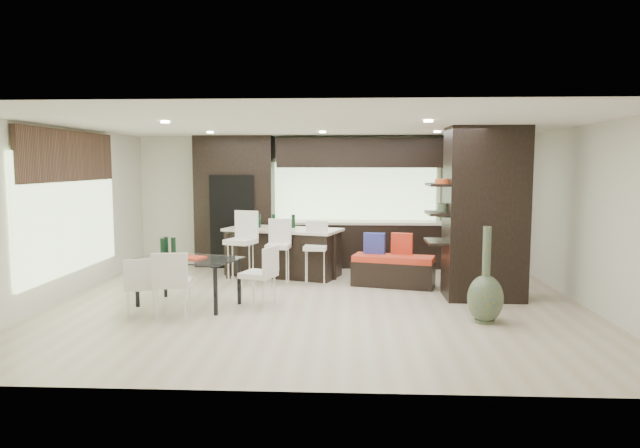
# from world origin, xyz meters

# --- Properties ---
(ground) EXTENTS (8.00, 8.00, 0.00)m
(ground) POSITION_xyz_m (0.00, 0.00, 0.00)
(ground) COLOR beige
(ground) RESTS_ON ground
(back_wall) EXTENTS (8.00, 0.02, 2.70)m
(back_wall) POSITION_xyz_m (0.00, 3.50, 1.35)
(back_wall) COLOR silver
(back_wall) RESTS_ON ground
(left_wall) EXTENTS (0.02, 7.00, 2.70)m
(left_wall) POSITION_xyz_m (-4.00, 0.00, 1.35)
(left_wall) COLOR silver
(left_wall) RESTS_ON ground
(right_wall) EXTENTS (0.02, 7.00, 2.70)m
(right_wall) POSITION_xyz_m (4.00, 0.00, 1.35)
(right_wall) COLOR silver
(right_wall) RESTS_ON ground
(ceiling) EXTENTS (8.00, 7.00, 0.02)m
(ceiling) POSITION_xyz_m (0.00, 0.00, 2.70)
(ceiling) COLOR white
(ceiling) RESTS_ON ground
(window_left) EXTENTS (0.04, 3.20, 1.90)m
(window_left) POSITION_xyz_m (-3.96, 0.20, 1.35)
(window_left) COLOR #B2D199
(window_left) RESTS_ON left_wall
(window_back) EXTENTS (3.40, 0.04, 1.20)m
(window_back) POSITION_xyz_m (0.60, 3.46, 1.55)
(window_back) COLOR #B2D199
(window_back) RESTS_ON back_wall
(stone_accent) EXTENTS (0.08, 3.00, 0.80)m
(stone_accent) POSITION_xyz_m (-3.93, 0.20, 2.25)
(stone_accent) COLOR brown
(stone_accent) RESTS_ON left_wall
(ceiling_spots) EXTENTS (4.00, 3.00, 0.02)m
(ceiling_spots) POSITION_xyz_m (0.00, 0.25, 2.68)
(ceiling_spots) COLOR white
(ceiling_spots) RESTS_ON ceiling
(back_cabinetry) EXTENTS (6.80, 0.68, 2.70)m
(back_cabinetry) POSITION_xyz_m (0.50, 3.17, 1.35)
(back_cabinetry) COLOR black
(back_cabinetry) RESTS_ON ground
(refrigerator) EXTENTS (0.90, 0.68, 1.90)m
(refrigerator) POSITION_xyz_m (-1.90, 3.12, 0.95)
(refrigerator) COLOR black
(refrigerator) RESTS_ON ground
(partition_column) EXTENTS (1.20, 0.80, 2.70)m
(partition_column) POSITION_xyz_m (2.60, 0.40, 1.35)
(partition_column) COLOR black
(partition_column) RESTS_ON ground
(kitchen_island) EXTENTS (2.35, 1.56, 0.90)m
(kitchen_island) POSITION_xyz_m (-0.78, 2.10, 0.45)
(kitchen_island) COLOR black
(kitchen_island) RESTS_ON ground
(stool_left) EXTENTS (0.59, 0.59, 1.04)m
(stool_left) POSITION_xyz_m (-1.44, 1.31, 0.52)
(stool_left) COLOR silver
(stool_left) RESTS_ON ground
(stool_mid) EXTENTS (0.44, 0.44, 0.93)m
(stool_mid) POSITION_xyz_m (-0.78, 1.33, 0.46)
(stool_mid) COLOR silver
(stool_mid) RESTS_ON ground
(stool_right) EXTENTS (0.42, 0.42, 0.90)m
(stool_right) POSITION_xyz_m (-0.12, 1.34, 0.45)
(stool_right) COLOR silver
(stool_right) RESTS_ON ground
(bench) EXTENTS (1.49, 0.88, 0.54)m
(bench) POSITION_xyz_m (1.25, 1.23, 0.27)
(bench) COLOR black
(bench) RESTS_ON ground
(floor_vase) EXTENTS (0.55, 0.55, 1.30)m
(floor_vase) POSITION_xyz_m (2.30, -1.03, 0.65)
(floor_vase) COLOR #49583E
(floor_vase) RESTS_ON ground
(dining_table) EXTENTS (1.69, 1.26, 0.72)m
(dining_table) POSITION_xyz_m (-1.93, -0.31, 0.36)
(dining_table) COLOR white
(dining_table) RESTS_ON ground
(chair_near) EXTENTS (0.52, 0.52, 0.88)m
(chair_near) POSITION_xyz_m (-1.93, -1.04, 0.44)
(chair_near) COLOR silver
(chair_near) RESTS_ON ground
(chair_far) EXTENTS (0.55, 0.55, 0.79)m
(chair_far) POSITION_xyz_m (-2.40, -1.02, 0.39)
(chair_far) COLOR silver
(chair_far) RESTS_ON ground
(chair_end) EXTENTS (0.58, 0.58, 0.84)m
(chair_end) POSITION_xyz_m (-0.88, -0.31, 0.42)
(chair_end) COLOR silver
(chair_end) RESTS_ON ground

